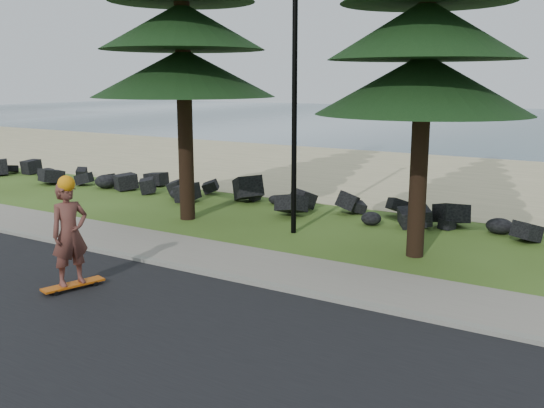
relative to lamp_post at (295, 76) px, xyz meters
name	(u,v)px	position (x,y,z in m)	size (l,w,h in m)	color
ground	(224,263)	(0.00, -3.20, -4.13)	(160.00, 160.00, 0.00)	#3F5C1D
road	(62,332)	(0.00, -7.70, -4.12)	(160.00, 7.00, 0.02)	black
kerb	(199,271)	(0.00, -4.10, -4.08)	(160.00, 0.20, 0.10)	gray
sidewalk	(229,259)	(0.00, -3.00, -4.09)	(160.00, 2.00, 0.08)	gray
beach_sand	(425,176)	(0.00, 11.30, -4.13)	(160.00, 15.00, 0.01)	tan
seawall_boulders	(333,216)	(0.00, 2.40, -4.13)	(60.00, 2.40, 1.10)	black
lamp_post	(295,76)	(0.00, 0.00, 0.00)	(0.25, 0.14, 8.14)	black
skateboarder	(70,234)	(-1.45, -6.21, -3.00)	(0.67, 1.25, 2.26)	#BE520B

